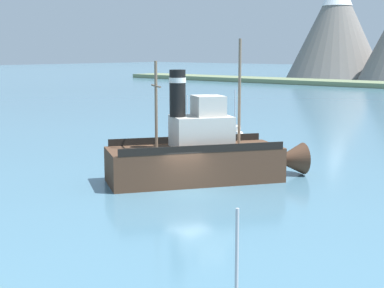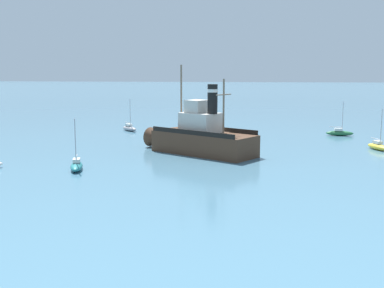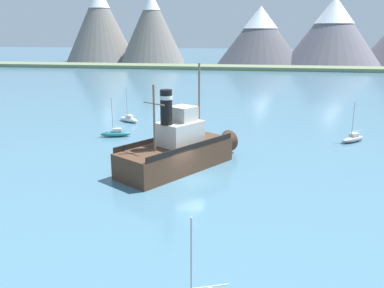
# 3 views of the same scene
# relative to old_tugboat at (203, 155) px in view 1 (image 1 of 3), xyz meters

# --- Properties ---
(ground_plane) EXTENTS (600.00, 600.00, 0.00)m
(ground_plane) POSITION_rel_old_tugboat_xyz_m (1.48, -3.12, -1.83)
(ground_plane) COLOR #477289
(old_tugboat) EXTENTS (10.61, 13.95, 9.90)m
(old_tugboat) POSITION_rel_old_tugboat_xyz_m (0.00, 0.00, 0.00)
(old_tugboat) COLOR #4C3323
(old_tugboat) RESTS_ON ground
(sailboat_white) EXTENTS (3.80, 2.97, 4.90)m
(sailboat_white) POSITION_rel_old_tugboat_xyz_m (-11.58, 19.17, -1.40)
(sailboat_white) COLOR white
(sailboat_white) RESTS_ON ground
(sailboat_teal) EXTENTS (3.96, 2.15, 4.90)m
(sailboat_teal) POSITION_rel_old_tugboat_xyz_m (-10.45, 10.51, -1.40)
(sailboat_teal) COLOR #23757A
(sailboat_teal) RESTS_ON ground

